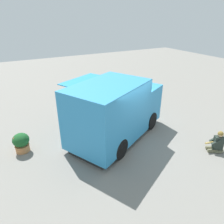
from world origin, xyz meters
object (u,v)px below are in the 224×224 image
object	(u,v)px
food_truck	(116,112)
person_customer	(217,143)
planter_flowering_near	(21,142)
planter_flowering_far	(115,96)

from	to	relation	value
food_truck	person_customer	distance (m)	4.15
food_truck	planter_flowering_near	world-z (taller)	food_truck
planter_flowering_near	person_customer	bearing A→B (deg)	-28.34
planter_flowering_far	food_truck	bearing A→B (deg)	-119.01
food_truck	planter_flowering_far	size ratio (longest dim) A/B	8.82
person_customer	planter_flowering_far	bearing A→B (deg)	98.07
person_customer	food_truck	bearing A→B (deg)	136.84
person_customer	planter_flowering_far	world-z (taller)	person_customer
person_customer	planter_flowering_near	distance (m)	7.60
food_truck	planter_flowering_near	bearing A→B (deg)	167.49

